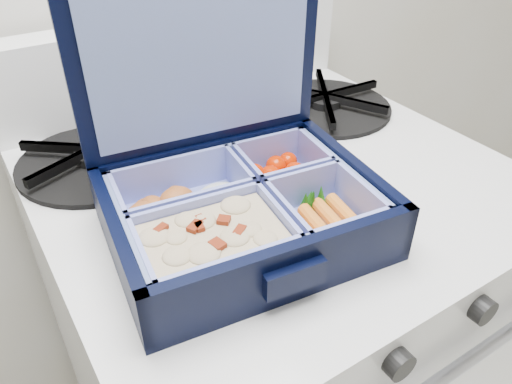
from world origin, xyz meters
TOP-DOWN VIEW (x-y plane):
  - stove at (0.45, 1.71)m, footprint 0.53×0.53m
  - bento_box at (0.36, 1.62)m, footprint 0.28×0.23m
  - burner_grate at (0.61, 1.80)m, footprint 0.20×0.20m
  - burner_grate_rear at (0.28, 1.83)m, footprint 0.25×0.25m
  - fork at (0.44, 1.75)m, footprint 0.18×0.12m

SIDE VIEW (x-z plane):
  - stove at x=0.45m, z-range 0.00..0.80m
  - fork at x=0.44m, z-range 0.80..0.81m
  - burner_grate_rear at x=0.28m, z-range 0.80..0.82m
  - burner_grate at x=0.61m, z-range 0.80..0.83m
  - bento_box at x=0.36m, z-range 0.80..0.86m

